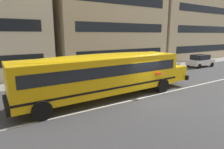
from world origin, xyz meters
The scene contains 8 objects.
ground_plane centered at (0.00, 0.00, 0.00)m, with size 400.00×400.00×0.00m, color #424244.
sidewalk_far centered at (0.00, 8.41, 0.01)m, with size 120.00×3.00×0.01m, color gray.
lane_centreline centered at (0.00, 0.00, 0.00)m, with size 110.00×0.16×0.01m, color silver.
school_bus centered at (-2.46, 1.46, 1.80)m, with size 13.63×3.23×3.04m.
parked_car_white_end_of_row centered at (14.67, 5.64, 0.84)m, with size 3.98×2.03×1.64m.
parked_car_silver_mid_block centered at (7.60, 5.74, 0.84)m, with size 3.90×1.88×1.64m.
apartment_block_far_centre centered at (5.04, 15.90, 8.25)m, with size 15.15×12.04×16.50m.
apartment_block_far_right centered at (23.95, 16.76, 9.85)m, with size 21.55×13.76×19.70m.
Camera 1 is at (-8.83, -9.41, 4.32)m, focal length 30.17 mm.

